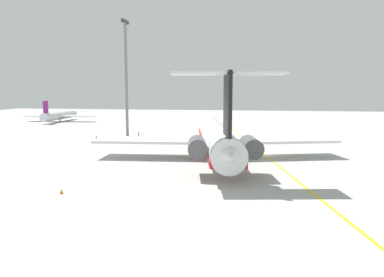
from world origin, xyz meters
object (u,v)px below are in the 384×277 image
ground_crew_near_tail (96,138)px  safety_cone_wingtip (61,191)px  main_jetliner (216,137)px  ground_crew_near_nose (139,134)px  light_mast (126,74)px  airliner_far_right (61,115)px

ground_crew_near_tail → safety_cone_wingtip: 39.47m
main_jetliner → ground_crew_near_nose: size_ratio=25.23×
main_jetliner → light_mast: (27.92, 25.29, 11.59)m
ground_crew_near_tail → safety_cone_wingtip: size_ratio=3.21×
ground_crew_near_nose → light_mast: bearing=-107.8°
ground_crew_near_nose → ground_crew_near_tail: (-8.49, 6.52, -0.02)m
safety_cone_wingtip → light_mast: size_ratio=0.02×
airliner_far_right → safety_cone_wingtip: size_ratio=47.44×
ground_crew_near_nose → ground_crew_near_tail: ground_crew_near_nose is taller
main_jetliner → safety_cone_wingtip: bearing=138.5°
ground_crew_near_nose → airliner_far_right: bearing=-102.2°
airliner_far_right → ground_crew_near_tail: (-52.96, -37.99, -1.18)m
safety_cone_wingtip → light_mast: light_mast is taller
ground_crew_near_tail → safety_cone_wingtip: ground_crew_near_tail is taller
airliner_far_right → light_mast: bearing=-139.3°
ground_crew_near_tail → light_mast: light_mast is taller
main_jetliner → light_mast: size_ratio=1.62×
safety_cone_wingtip → ground_crew_near_nose: bearing=8.0°
airliner_far_right → ground_crew_near_nose: size_ratio=14.52×
main_jetliner → airliner_far_right: bearing=33.4°
airliner_far_right → ground_crew_near_tail: airliner_far_right is taller
main_jetliner → airliner_far_right: size_ratio=1.74×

